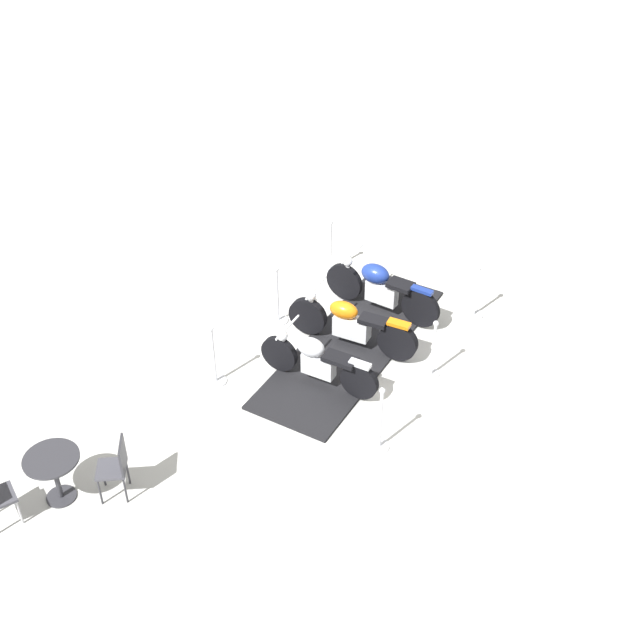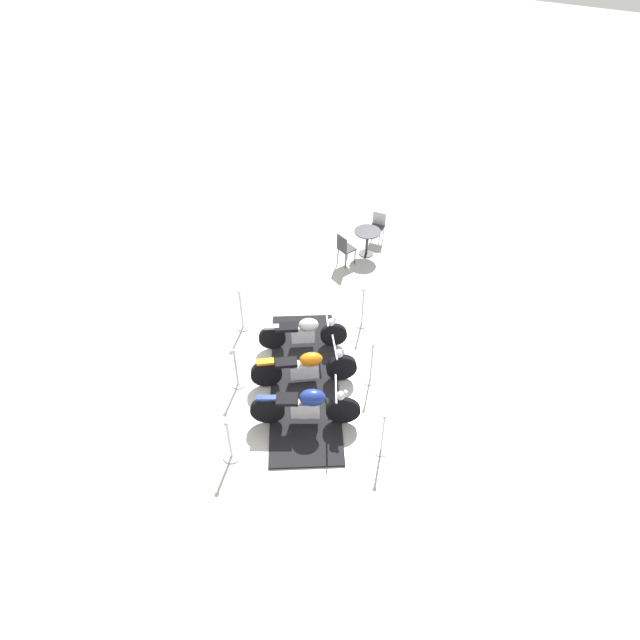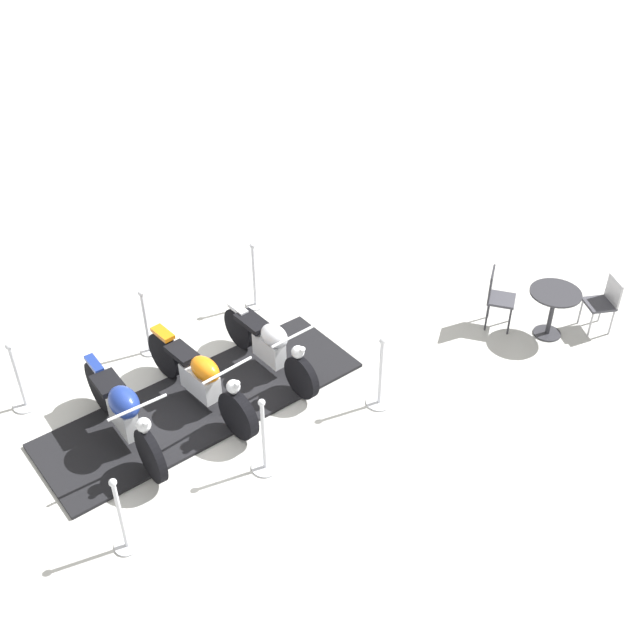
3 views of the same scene
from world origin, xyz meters
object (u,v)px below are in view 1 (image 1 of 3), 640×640
(motorcycle_chrome, at_px, (317,360))
(stanchion_right_front, at_px, (330,253))
(motorcycle_copper, at_px, (350,323))
(cafe_table, at_px, (54,468))
(cafe_chair_near_table, at_px, (116,465))
(stanchion_left_front, at_px, (475,300))
(stanchion_right_mid, at_px, (278,305))
(stanchion_left_mid, at_px, (433,356))
(stanchion_right_rear, at_px, (214,365))
(motorcycle_navy, at_px, (380,287))
(stanchion_left_rear, at_px, (380,428))

(motorcycle_chrome, relative_size, stanchion_right_front, 1.60)
(motorcycle_copper, bearing_deg, cafe_table, 65.09)
(motorcycle_chrome, bearing_deg, cafe_chair_near_table, 68.46)
(stanchion_left_front, height_order, stanchion_right_mid, stanchion_right_mid)
(cafe_table, bearing_deg, stanchion_left_mid, -1.00)
(stanchion_left_mid, bearing_deg, cafe_table, 179.00)
(motorcycle_chrome, height_order, stanchion_right_front, stanchion_right_front)
(stanchion_right_front, relative_size, stanchion_right_rear, 0.98)
(stanchion_right_mid, height_order, stanchion_right_front, stanchion_right_mid)
(stanchion_right_mid, distance_m, cafe_table, 4.95)
(stanchion_right_rear, bearing_deg, stanchion_left_mid, -23.87)
(motorcycle_navy, xyz_separation_m, motorcycle_chrome, (-1.87, -1.25, -0.06))
(stanchion_right_mid, bearing_deg, cafe_chair_near_table, -143.52)
(motorcycle_copper, distance_m, cafe_chair_near_table, 4.61)
(motorcycle_navy, relative_size, motorcycle_copper, 1.02)
(stanchion_left_front, xyz_separation_m, stanchion_right_mid, (-3.19, 1.41, 0.03))
(stanchion_left_front, relative_size, stanchion_right_mid, 0.94)
(stanchion_left_rear, relative_size, cafe_table, 1.50)
(motorcycle_navy, distance_m, stanchion_left_front, 1.71)
(stanchion_left_front, distance_m, cafe_table, 7.61)
(stanchion_left_rear, bearing_deg, motorcycle_chrome, 96.34)
(stanchion_right_rear, bearing_deg, motorcycle_chrome, -28.59)
(motorcycle_navy, relative_size, stanchion_right_rear, 1.76)
(cafe_chair_near_table, bearing_deg, stanchion_right_mid, -121.90)
(motorcycle_navy, relative_size, stanchion_right_mid, 1.73)
(stanchion_right_mid, xyz_separation_m, cafe_chair_near_table, (-3.59, -2.65, 0.20))
(motorcycle_copper, distance_m, stanchion_right_mid, 1.45)
(stanchion_left_rear, bearing_deg, stanchion_left_front, 33.41)
(motorcycle_chrome, bearing_deg, cafe_table, 62.03)
(motorcycle_navy, height_order, cafe_chair_near_table, motorcycle_navy)
(stanchion_left_mid, bearing_deg, motorcycle_copper, 123.49)
(motorcycle_chrome, xyz_separation_m, stanchion_left_rear, (0.19, -1.67, -0.10))
(stanchion_right_rear, xyz_separation_m, cafe_table, (-2.78, -1.31, 0.23))
(stanchion_left_mid, bearing_deg, stanchion_right_mid, 123.41)
(stanchion_left_front, bearing_deg, stanchion_right_rear, 175.51)
(motorcycle_chrome, xyz_separation_m, stanchion_right_mid, (0.14, 1.82, -0.14))
(stanchion_right_front, distance_m, cafe_table, 6.83)
(stanchion_right_mid, bearing_deg, stanchion_left_rear, -89.30)
(stanchion_right_mid, height_order, stanchion_left_mid, stanchion_right_mid)
(stanchion_right_front, distance_m, stanchion_left_mid, 3.49)
(motorcycle_copper, height_order, stanchion_left_mid, stanchion_left_mid)
(motorcycle_chrome, height_order, cafe_table, motorcycle_chrome)
(stanchion_right_front, height_order, cafe_table, stanchion_right_front)
(motorcycle_copper, bearing_deg, stanchion_right_rear, 48.57)
(stanchion_left_front, height_order, stanchion_right_front, stanchion_right_front)
(motorcycle_navy, relative_size, stanchion_right_front, 1.80)
(motorcycle_navy, height_order, motorcycle_chrome, motorcycle_navy)
(stanchion_right_rear, xyz_separation_m, stanchion_left_mid, (3.19, -1.41, 0.05))
(stanchion_right_mid, height_order, stanchion_right_rear, stanchion_right_mid)
(stanchion_left_rear, xyz_separation_m, stanchion_left_mid, (1.58, 1.04, 0.00))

